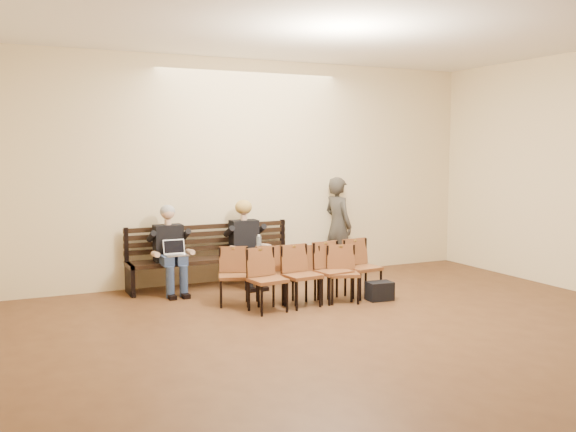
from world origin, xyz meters
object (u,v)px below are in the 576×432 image
chair_row_front (289,275)px  chair_row_back (318,274)px  water_bottle (259,251)px  seated_man (170,251)px  seated_woman (246,246)px  laptop (177,257)px  bench (213,272)px  passerby (338,218)px  bag (379,291)px

chair_row_front → chair_row_back: size_ratio=0.95×
water_bottle → seated_man: bearing=167.5°
seated_woman → laptop: bearing=-168.6°
bench → water_bottle: (0.59, -0.40, 0.35)m
laptop → water_bottle: bearing=9.2°
bench → laptop: bearing=-151.8°
seated_man → passerby: size_ratio=0.66×
bench → laptop: laptop is taller
seated_man → chair_row_back: seated_man is taller
seated_woman → bag: (1.31, -1.71, -0.48)m
bag → passerby: size_ratio=0.19×
chair_row_front → bag: bearing=2.5°
water_bottle → chair_row_front: chair_row_front is taller
bench → chair_row_back: 1.90m
bench → water_bottle: size_ratio=10.73×
chair_row_front → laptop: bearing=157.1°
bench → chair_row_back: size_ratio=1.30×
water_bottle → bag: 1.92m
bench → laptop: size_ratio=8.29×
chair_row_back → laptop: bearing=133.8°
seated_man → passerby: passerby is taller
bench → seated_woman: (0.50, -0.12, 0.38)m
water_bottle → chair_row_back: size_ratio=0.12×
seated_woman → passerby: bearing=7.2°
seated_woman → bag: seated_woman is taller
chair_row_front → chair_row_back: 0.39m
laptop → chair_row_front: (1.25, -1.11, -0.17)m
bench → passerby: size_ratio=1.39×
passerby → seated_woman: bearing=87.1°
bag → chair_row_front: bearing=163.7°
passerby → chair_row_front: passerby is taller
bench → seated_woman: bearing=-13.5°
seated_man → bag: seated_man is taller
seated_woman → chair_row_back: seated_woman is taller
laptop → passerby: size_ratio=0.17×
bench → water_bottle: bearing=-34.4°
bag → passerby: bearing=77.4°
water_bottle → chair_row_front: size_ratio=0.13×
water_bottle → passerby: size_ratio=0.13×
bench → water_bottle: water_bottle is taller
passerby → laptop: bearing=88.8°
bench → passerby: bearing=2.6°
bag → passerby: passerby is taller
bench → bag: bearing=-45.3°
passerby → chair_row_front: 2.34m
laptop → bag: (2.47, -1.47, -0.43)m
seated_man → passerby: 2.96m
seated_woman → chair_row_back: (0.43, -1.53, -0.19)m
bench → seated_woman: seated_woman is taller
seated_man → bag: size_ratio=3.49×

